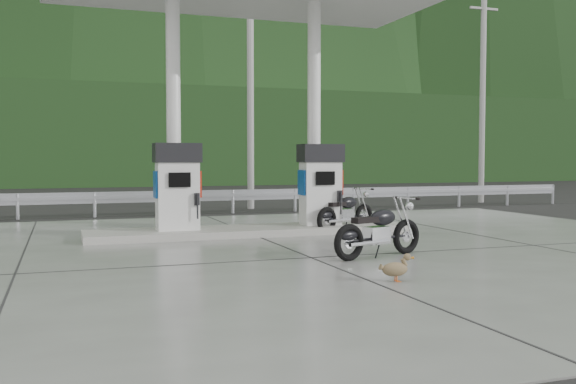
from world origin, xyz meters
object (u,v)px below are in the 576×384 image
object	(u,v)px
gas_pump_left	(177,187)
motorcycle_left	(379,231)
motorcycle_right	(346,212)
gas_pump_right	(320,185)
duck	(395,270)

from	to	relation	value
gas_pump_left	motorcycle_left	bearing A→B (deg)	-54.74
gas_pump_left	motorcycle_right	xyz separation A→B (m)	(3.79, -0.07, -0.64)
motorcycle_right	gas_pump_right	bearing A→B (deg)	148.28
gas_pump_right	motorcycle_left	size ratio (longest dim) A/B	1.00
gas_pump_left	gas_pump_right	bearing A→B (deg)	0.00
gas_pump_right	duck	size ratio (longest dim) A/B	4.11
gas_pump_right	motorcycle_right	bearing A→B (deg)	-6.90
gas_pump_right	motorcycle_left	xyz separation A→B (m)	(-0.52, -3.80, -0.62)
duck	motorcycle_right	bearing A→B (deg)	77.61
motorcycle_left	gas_pump_right	bearing A→B (deg)	64.87
gas_pump_left	motorcycle_left	world-z (taller)	gas_pump_left
gas_pump_left	gas_pump_right	distance (m)	3.20
motorcycle_right	duck	size ratio (longest dim) A/B	3.98
motorcycle_right	duck	bearing A→B (deg)	-133.20
gas_pump_right	gas_pump_left	bearing A→B (deg)	180.00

